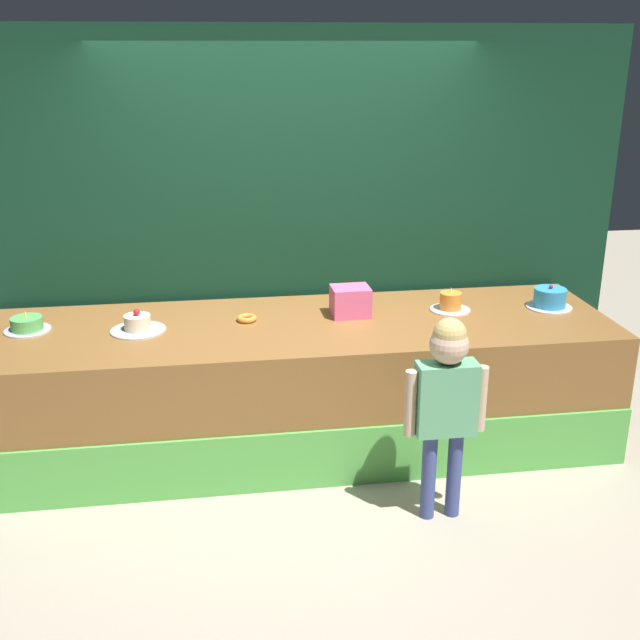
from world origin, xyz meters
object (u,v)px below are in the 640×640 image
object	(u,v)px
cake_far_left	(27,325)
cake_center_left	(138,325)
cake_center_right	(450,303)
cake_far_right	(550,299)
child_figure	(446,392)
pink_box	(350,301)
donut	(247,318)

from	to	relation	value
cake_far_left	cake_center_left	xyz separation A→B (m)	(0.67, -0.10, 0.00)
cake_center_left	cake_center_right	world-z (taller)	cake_center_right
cake_center_right	cake_far_right	distance (m)	0.67
cake_far_right	cake_far_left	bearing A→B (deg)	179.18
child_figure	pink_box	distance (m)	1.12
cake_center_left	cake_far_right	size ratio (longest dim) A/B	1.12
cake_far_left	cake_center_right	distance (m)	2.67
donut	cake_far_left	bearing A→B (deg)	179.27
pink_box	cake_far_left	distance (m)	2.00
cake_far_right	child_figure	bearing A→B (deg)	-134.90
child_figure	cake_far_left	distance (m)	2.55
cake_far_left	cake_center_left	distance (m)	0.67
pink_box	cake_far_right	xyz separation A→B (m)	(1.33, -0.04, -0.03)
donut	cake_far_left	size ratio (longest dim) A/B	0.46
child_figure	cake_far_right	xyz separation A→B (m)	(1.02, 1.02, 0.14)
donut	cake_far_right	size ratio (longest dim) A/B	0.42
child_figure	pink_box	size ratio (longest dim) A/B	4.82
cake_center_left	cake_far_right	xyz separation A→B (m)	(2.67, 0.05, 0.02)
child_figure	pink_box	bearing A→B (deg)	106.63
child_figure	pink_box	xyz separation A→B (m)	(-0.32, 1.06, 0.17)
pink_box	cake_far_left	bearing A→B (deg)	179.88
cake_center_left	cake_center_right	distance (m)	2.00
donut	cake_far_right	bearing A→B (deg)	-0.88
cake_center_left	cake_far_right	world-z (taller)	cake_far_right
pink_box	donut	size ratio (longest dim) A/B	1.91
child_figure	cake_center_left	world-z (taller)	child_figure
child_figure	cake_far_left	world-z (taller)	child_figure
cake_center_right	cake_far_right	world-z (taller)	same
cake_far_left	child_figure	bearing A→B (deg)	-24.73
donut	cake_far_right	world-z (taller)	cake_far_right
child_figure	cake_center_left	distance (m)	1.92
cake_far_left	cake_far_right	distance (m)	3.33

